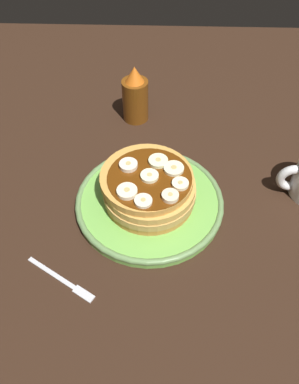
{
  "coord_description": "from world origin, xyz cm",
  "views": [
    {
      "loc": [
        -1.46,
        43.36,
        53.31
      ],
      "look_at": [
        0.0,
        0.0,
        3.6
      ],
      "focal_mm": 35.53,
      "sensor_mm": 36.0,
      "label": 1
    }
  ],
  "objects": [
    {
      "name": "banana_slice_3",
      "position": [
        3.68,
        -2.38,
        7.66
      ],
      "size": [
        3.15,
        3.15,
        0.99
      ],
      "color": "#F1E3C6",
      "rests_on": "pancake_stack"
    },
    {
      "name": "pancake_stack",
      "position": [
        0.14,
        -0.0,
        4.46
      ],
      "size": [
        16.88,
        16.71,
        5.77
      ],
      "color": "#C17D37",
      "rests_on": "plate"
    },
    {
      "name": "banana_slice_2",
      "position": [
        0.8,
        5.39,
        7.56
      ],
      "size": [
        2.88,
        2.88,
        0.78
      ],
      "color": "#F0E3C1",
      "rests_on": "pancake_stack"
    },
    {
      "name": "ground_plane",
      "position": [
        0.0,
        0.0,
        -1.5
      ],
      "size": [
        140.0,
        140.0,
        3.0
      ],
      "primitive_type": "cube",
      "color": "black"
    },
    {
      "name": "banana_slice_4",
      "position": [
        -5.07,
        1.58,
        7.58
      ],
      "size": [
        2.78,
        2.78,
        0.83
      ],
      "color": "#FCF3C3",
      "rests_on": "pancake_stack"
    },
    {
      "name": "banana_slice_5",
      "position": [
        3.48,
        3.56,
        7.65
      ],
      "size": [
        3.36,
        3.36,
        0.97
      ],
      "color": "#F7E7C1",
      "rests_on": "pancake_stack"
    },
    {
      "name": "banana_slice_7",
      "position": [
        -4.04,
        -1.91,
        7.56
      ],
      "size": [
        3.46,
        3.46,
        0.79
      ],
      "color": "#EEE8BC",
      "rests_on": "pancake_stack"
    },
    {
      "name": "plate",
      "position": [
        0.0,
        0.0,
        1.03
      ],
      "size": [
        26.42,
        26.42,
        1.91
      ],
      "color": "#72B74C",
      "rests_on": "ground_plane"
    },
    {
      "name": "fork",
      "position": [
        12.68,
        15.68,
        0.25
      ],
      "size": [
        11.64,
        7.55,
        0.5
      ],
      "color": "silver",
      "rests_on": "ground_plane"
    },
    {
      "name": "banana_slice_6",
      "position": [
        -3.42,
        4.34,
        7.68
      ],
      "size": [
        2.76,
        2.76,
        1.02
      ],
      "color": "#FDE3B7",
      "rests_on": "pancake_stack"
    },
    {
      "name": "banana_slice_1",
      "position": [
        -1.38,
        -3.61,
        7.59
      ],
      "size": [
        3.37,
        3.37,
        0.84
      ],
      "color": "#EBF4BB",
      "rests_on": "pancake_stack"
    },
    {
      "name": "syrup_bottle",
      "position": [
        3.91,
        -25.28,
        5.58
      ],
      "size": [
        5.63,
        5.63,
        12.63
      ],
      "color": "brown",
      "rests_on": "ground_plane"
    },
    {
      "name": "banana_slice_0",
      "position": [
        -0.1,
        0.34,
        7.59
      ],
      "size": [
        3.05,
        3.05,
        0.85
      ],
      "color": "#F4F1C0",
      "rests_on": "pancake_stack"
    }
  ]
}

